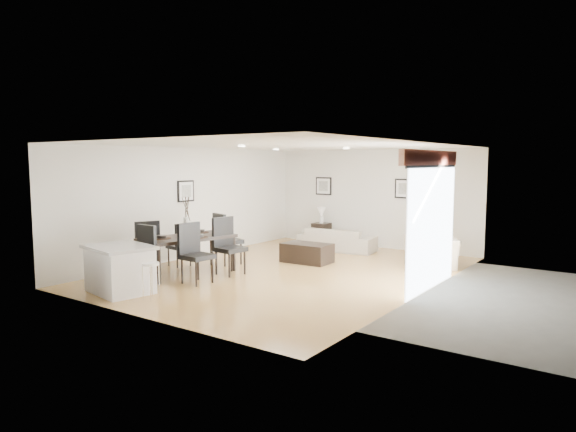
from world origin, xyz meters
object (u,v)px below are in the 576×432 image
Objects in this scene: kitchen_island at (120,269)px; dining_chair_wnear at (146,244)px; dining_chair_efar at (227,242)px; side_table at (321,233)px; dining_chair_foot at (224,236)px; bar_stool at (151,268)px; dining_chair_wfar at (181,242)px; dining_chair_enear at (193,250)px; sofa at (337,239)px; dining_chair_head at (142,252)px; coffee_table at (307,253)px; dining_table at (187,240)px; armchair at (431,253)px.

dining_chair_wnear is at bearing 133.20° from kitchen_island.
side_table is (-0.51, 4.63, -0.37)m from dining_chair_efar.
dining_chair_foot reaches higher than bar_stool.
dining_chair_wfar is at bearing 126.41° from bar_stool.
sofa is at bearing -1.95° from dining_chair_enear.
dining_chair_enear is 1.43m from kitchen_island.
dining_chair_foot is (0.65, 1.71, 0.03)m from dining_chair_wnear.
dining_chair_head is at bearing 71.91° from sofa.
dining_chair_enear is 0.98× the size of dining_chair_efar.
dining_chair_foot is 1.85× the size of bar_stool.
sofa is 6.11m from bar_stool.
sofa is 1.72× the size of dining_chair_foot.
dining_chair_enear is 1.02× the size of dining_chair_head.
kitchen_island is at bearing -108.55° from coffee_table.
dining_chair_efar is at bearing 97.62° from bar_stool.
armchair is at bearing 53.35° from dining_table.
dining_chair_enear reaches higher than kitchen_island.
dining_chair_foot reaches higher than dining_chair_enear.
armchair is 0.94× the size of coffee_table.
dining_chair_efar reaches higher than dining_chair_wfar.
sofa is 3.45× the size of side_table.
dining_table is 1.81m from kitchen_island.
side_table is 0.43× the size of kitchen_island.
dining_chair_enear is 1.04× the size of coffee_table.
dining_chair_efar reaches higher than armchair.
dining_chair_enear is 1.35m from bar_stool.
dining_chair_efar is 2.36m from kitchen_island.
dining_chair_wnear reaches higher than side_table.
dining_chair_wfar is 0.86× the size of dining_chair_head.
dining_chair_efar is 1.04× the size of dining_chair_head.
dining_chair_efar reaches higher than dining_chair_wnear.
side_table reaches higher than coffee_table.
dining_chair_wnear is 1.35m from dining_chair_enear.
kitchen_island is (0.81, -1.26, -0.20)m from dining_chair_wnear.
bar_stool is (0.97, -1.78, -0.17)m from dining_table.
dining_chair_foot is at bearing -139.36° from coffee_table.
dining_table is 3.51× the size of side_table.
dining_chair_enear is at bearing -105.60° from coffee_table.
dining_chair_head is 1.79× the size of bar_stool.
bar_stool is (0.82, -6.91, 0.25)m from side_table.
dining_chair_enear is 0.98m from dining_chair_head.
dining_chair_wnear reaches higher than coffee_table.
armchair is 0.88× the size of dining_chair_efar.
dining_table is 5.14m from side_table.
dining_table is 1.74× the size of dining_chair_efar.
dining_chair_efar reaches higher than kitchen_island.
armchair is 1.78× the size of side_table.
side_table is at bearing -55.57° from armchair.
dining_chair_head is 3.96m from coffee_table.
bar_stool is at bearing 27.26° from armchair.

